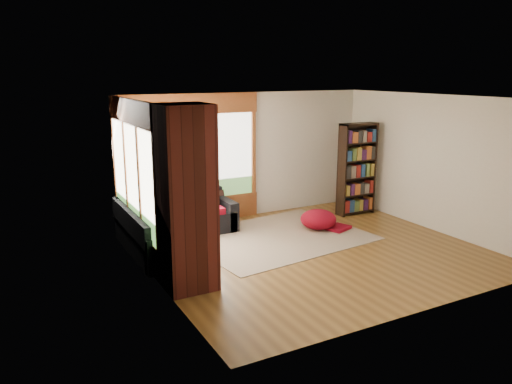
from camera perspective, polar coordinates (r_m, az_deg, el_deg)
name	(u,v)px	position (r m, az deg, el deg)	size (l,w,h in m)	color
floor	(313,251)	(8.70, 6.53, -6.72)	(5.50, 5.50, 0.00)	brown
ceiling	(317,98)	(8.17, 7.03, 10.64)	(5.50, 5.50, 0.00)	white
wall_back	(247,155)	(10.45, -1.09, 4.20)	(5.50, 0.04, 2.60)	silver
wall_front	(432,214)	(6.51, 19.43, -2.41)	(5.50, 0.04, 2.60)	silver
wall_left	(154,196)	(7.16, -11.61, -0.49)	(0.04, 5.00, 2.60)	silver
wall_right	(434,163)	(10.14, 19.65, 3.12)	(0.04, 5.00, 2.60)	silver
windows_back	(193,158)	(9.93, -7.20, 3.89)	(2.82, 0.10, 1.90)	brown
windows_left	(133,177)	(8.29, -13.84, 1.66)	(0.10, 2.62, 1.90)	brown
roller_blind	(121,146)	(9.02, -15.14, 5.12)	(0.03, 0.72, 0.90)	#6D9257
brick_chimney	(186,199)	(6.94, -8.01, -0.78)	(0.70, 0.70, 2.60)	#471914
sectional_sofa	(171,224)	(9.22, -9.65, -3.66)	(2.20, 2.20, 0.80)	black
area_rug	(277,237)	(9.35, 2.39, -5.15)	(3.19, 2.44, 0.01)	beige
bookshelf	(357,169)	(10.86, 11.46, 2.58)	(0.84, 0.28, 1.96)	black
pouf	(318,219)	(9.85, 7.14, -3.05)	(0.70, 0.70, 0.38)	maroon
dog_tan	(184,197)	(9.18, -8.20, -0.52)	(1.00, 1.00, 0.50)	brown
dog_brindle	(169,214)	(8.36, -9.91, -2.45)	(0.67, 0.78, 0.38)	#3A291C
throw_pillows	(174,197)	(9.16, -9.36, -0.55)	(1.98, 1.68, 0.45)	black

